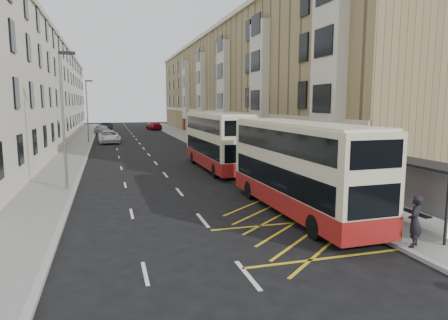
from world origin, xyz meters
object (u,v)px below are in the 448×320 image
object	(u,v)px
white_van	(109,137)
double_decker_front	(299,168)
double_decker_rear	(217,141)
pedestrian_far	(302,176)
pedestrian_near	(415,221)
car_red	(154,126)
bus_shelter	(434,182)
street_lamp_far	(87,108)
car_silver	(103,130)
pedestrian_mid	(370,189)
street_lamp_near	(64,113)
car_dark	(106,126)

from	to	relation	value
white_van	double_decker_front	bearing A→B (deg)	-80.56
double_decker_rear	pedestrian_far	world-z (taller)	double_decker_rear
double_decker_rear	pedestrian_near	size ratio (longest dim) A/B	6.02
pedestrian_far	white_van	distance (m)	35.79
car_red	bus_shelter	bearing A→B (deg)	82.37
street_lamp_far	car_silver	xyz separation A→B (m)	(1.59, 15.20, -3.84)
bus_shelter	pedestrian_near	xyz separation A→B (m)	(-1.99, -1.33, -1.06)
car_red	pedestrian_near	bearing A→B (deg)	80.65
bus_shelter	double_decker_rear	world-z (taller)	double_decker_rear
pedestrian_near	pedestrian_mid	bearing A→B (deg)	-148.79
street_lamp_far	pedestrian_mid	xyz separation A→B (m)	(14.82, -38.35, -3.63)
pedestrian_mid	street_lamp_near	bearing A→B (deg)	152.84
pedestrian_far	bus_shelter	bearing A→B (deg)	121.12
pedestrian_mid	double_decker_front	bearing A→B (deg)	179.54
street_lamp_near	car_red	distance (m)	56.06
pedestrian_mid	car_red	size ratio (longest dim) A/B	0.33
double_decker_front	pedestrian_near	xyz separation A→B (m)	(1.73, -5.56, -1.13)
double_decker_rear	pedestrian_mid	distance (m)	14.33
pedestrian_mid	pedestrian_far	world-z (taller)	pedestrian_far
pedestrian_near	white_van	size ratio (longest dim) A/B	0.33
car_silver	street_lamp_near	bearing A→B (deg)	-111.01
double_decker_rear	street_lamp_near	bearing A→B (deg)	-154.10
double_decker_front	pedestrian_far	bearing A→B (deg)	59.50
double_decker_rear	pedestrian_near	bearing A→B (deg)	-84.46
street_lamp_near	double_decker_rear	world-z (taller)	street_lamp_near
street_lamp_far	double_decker_front	distance (m)	39.79
car_silver	car_red	xyz separation A→B (m)	(9.67, 9.58, -0.05)
pedestrian_near	car_silver	distance (m)	59.97
street_lamp_near	white_van	world-z (taller)	street_lamp_near
double_decker_rear	pedestrian_near	distance (m)	19.18
pedestrian_far	car_dark	xyz separation A→B (m)	(-10.90, 61.74, -0.36)
pedestrian_mid	car_dark	world-z (taller)	pedestrian_mid
double_decker_rear	car_red	xyz separation A→B (m)	(0.60, 49.47, -1.52)
bus_shelter	pedestrian_far	size ratio (longest dim) A/B	2.33
white_van	double_decker_rear	bearing A→B (deg)	-74.77
double_decker_rear	car_red	size ratio (longest dim) A/B	2.16
street_lamp_far	pedestrian_near	size ratio (longest dim) A/B	4.29
double_decker_rear	double_decker_front	bearing A→B (deg)	-89.26
bus_shelter	white_van	world-z (taller)	bus_shelter
pedestrian_mid	white_van	xyz separation A→B (m)	(-12.25, 38.17, -0.21)
street_lamp_near	pedestrian_mid	world-z (taller)	street_lamp_near
double_decker_front	pedestrian_near	size ratio (longest dim) A/B	5.87
double_decker_rear	car_silver	xyz separation A→B (m)	(-9.07, 39.89, -1.47)
pedestrian_mid	bus_shelter	bearing A→B (deg)	-89.49
pedestrian_far	street_lamp_far	bearing A→B (deg)	-49.36
street_lamp_near	pedestrian_near	xyz separation A→B (m)	(12.70, -13.73, -3.55)
street_lamp_far	pedestrian_far	world-z (taller)	street_lamp_far
pedestrian_near	pedestrian_far	bearing A→B (deg)	-129.72
double_decker_front	pedestrian_near	bearing A→B (deg)	-73.85
pedestrian_mid	car_silver	distance (m)	55.16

